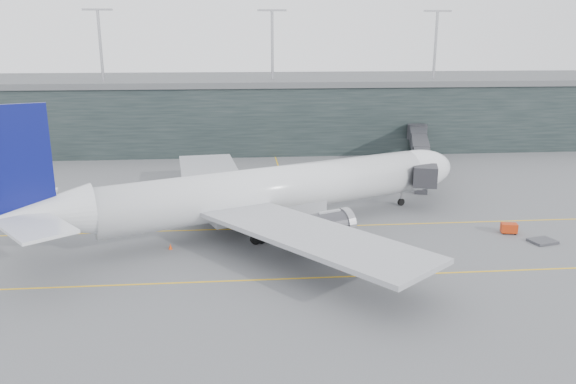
{
  "coord_description": "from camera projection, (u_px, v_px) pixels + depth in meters",
  "views": [
    {
      "loc": [
        -2.53,
        -72.65,
        23.79
      ],
      "look_at": [
        3.64,
        -4.0,
        4.78
      ],
      "focal_mm": 35.0,
      "sensor_mm": 36.0,
      "label": 1
    }
  ],
  "objects": [
    {
      "name": "uld_c",
      "position": [
        252.0,
        190.0,
        87.04
      ],
      "size": [
        2.28,
        1.95,
        1.85
      ],
      "rotation": [
        0.0,
        0.0,
        0.17
      ],
      "color": "#3D3D43",
      "rests_on": "ground"
    },
    {
      "name": "ground",
      "position": [
        259.0,
        219.0,
        76.3
      ],
      "size": [
        320.0,
        320.0,
        0.0
      ],
      "primitive_type": "plane",
      "color": "#545559",
      "rests_on": "ground"
    },
    {
      "name": "gse_cart",
      "position": [
        509.0,
        228.0,
        70.37
      ],
      "size": [
        2.16,
        1.64,
        1.31
      ],
      "rotation": [
        0.0,
        0.0,
        -0.24
      ],
      "color": "#B62F0D",
      "rests_on": "ground"
    },
    {
      "name": "cone_wing_stbd",
      "position": [
        343.0,
        268.0,
        59.2
      ],
      "size": [
        0.4,
        0.4,
        0.63
      ],
      "primitive_type": "cone",
      "color": "#E7460C",
      "rests_on": "ground"
    },
    {
      "name": "jet_bridge",
      "position": [
        410.0,
        146.0,
        100.85
      ],
      "size": [
        15.04,
        42.94,
        6.62
      ],
      "rotation": [
        0.0,
        0.0,
        -0.28
      ],
      "color": "#26272B",
      "rests_on": "ground"
    },
    {
      "name": "cone_tail",
      "position": [
        170.0,
        246.0,
        65.21
      ],
      "size": [
        0.43,
        0.43,
        0.68
      ],
      "primitive_type": "cone",
      "color": "#E8420C",
      "rests_on": "ground"
    },
    {
      "name": "main_aircraft",
      "position": [
        270.0,
        191.0,
        71.35
      ],
      "size": [
        59.65,
        55.04,
        17.48
      ],
      "rotation": [
        0.0,
        0.0,
        0.4
      ],
      "color": "silver",
      "rests_on": "ground"
    },
    {
      "name": "cone_wing_port",
      "position": [
        320.0,
        193.0,
        87.71
      ],
      "size": [
        0.46,
        0.46,
        0.74
      ],
      "primitive_type": "cone",
      "color": "orange",
      "rests_on": "ground"
    },
    {
      "name": "baggage_dolly",
      "position": [
        543.0,
        241.0,
        67.41
      ],
      "size": [
        3.41,
        3.0,
        0.29
      ],
      "primitive_type": "cube",
      "rotation": [
        0.0,
        0.0,
        0.26
      ],
      "color": "#38383D",
      "rests_on": "ground"
    },
    {
      "name": "taxiline_b",
      "position": [
        267.0,
        280.0,
        57.09
      ],
      "size": [
        160.0,
        0.25,
        0.02
      ],
      "primitive_type": "cube",
      "color": "yellow",
      "rests_on": "ground"
    },
    {
      "name": "taxiline_a",
      "position": [
        260.0,
        228.0,
        72.45
      ],
      "size": [
        160.0,
        0.25,
        0.02
      ],
      "primitive_type": "cube",
      "color": "yellow",
      "rests_on": "ground"
    },
    {
      "name": "uld_a",
      "position": [
        221.0,
        195.0,
        84.09
      ],
      "size": [
        2.25,
        1.91,
        1.85
      ],
      "rotation": [
        0.0,
        0.0,
        -0.15
      ],
      "color": "#3D3D43",
      "rests_on": "ground"
    },
    {
      "name": "uld_b",
      "position": [
        243.0,
        189.0,
        87.51
      ],
      "size": [
        2.31,
        2.09,
        1.72
      ],
      "rotation": [
        0.0,
        0.0,
        0.37
      ],
      "color": "#3D3D43",
      "rests_on": "ground"
    },
    {
      "name": "taxiline_lead_main",
      "position": [
        283.0,
        182.0,
        95.93
      ],
      "size": [
        0.25,
        60.0,
        0.02
      ],
      "primitive_type": "cube",
      "color": "yellow",
      "rests_on": "ground"
    },
    {
      "name": "cone_nose",
      "position": [
        511.0,
        224.0,
        73.12
      ],
      "size": [
        0.42,
        0.42,
        0.66
      ],
      "primitive_type": "cone",
      "color": "red",
      "rests_on": "ground"
    },
    {
      "name": "terminal",
      "position": [
        248.0,
        110.0,
        129.96
      ],
      "size": [
        240.0,
        36.0,
        29.0
      ],
      "color": "black",
      "rests_on": "ground"
    }
  ]
}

